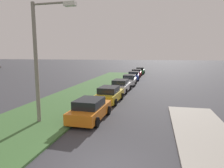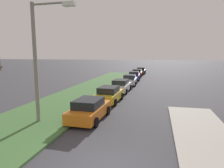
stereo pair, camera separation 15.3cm
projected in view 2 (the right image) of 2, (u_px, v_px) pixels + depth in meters
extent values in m
cube|color=#3D6633|center=(67.00, 102.00, 18.52)|extent=(60.00, 6.00, 0.12)
cube|color=orange|center=(90.00, 111.00, 13.64)|extent=(4.36, 1.95, 0.70)
cube|color=black|center=(88.00, 103.00, 13.36)|extent=(2.25, 1.68, 0.55)
cylinder|color=black|center=(85.00, 109.00, 15.20)|extent=(0.65, 0.24, 0.64)
cylinder|color=black|center=(108.00, 110.00, 14.74)|extent=(0.65, 0.24, 0.64)
cylinder|color=black|center=(69.00, 120.00, 12.62)|extent=(0.65, 0.24, 0.64)
cylinder|color=black|center=(96.00, 122.00, 12.16)|extent=(0.65, 0.24, 0.64)
cube|color=gold|center=(109.00, 96.00, 18.66)|extent=(4.37, 1.99, 0.70)
cube|color=black|center=(109.00, 90.00, 18.37)|extent=(2.27, 1.69, 0.55)
cylinder|color=black|center=(104.00, 95.00, 20.22)|extent=(0.65, 0.25, 0.64)
cylinder|color=black|center=(122.00, 96.00, 19.75)|extent=(0.65, 0.25, 0.64)
cylinder|color=black|center=(95.00, 101.00, 17.64)|extent=(0.65, 0.25, 0.64)
cylinder|color=black|center=(115.00, 102.00, 17.17)|extent=(0.65, 0.25, 0.64)
cube|color=silver|center=(121.00, 87.00, 23.74)|extent=(4.36, 1.95, 0.70)
cube|color=black|center=(121.00, 82.00, 23.46)|extent=(2.25, 1.67, 0.55)
cylinder|color=black|center=(116.00, 87.00, 25.30)|extent=(0.65, 0.24, 0.64)
cylinder|color=black|center=(130.00, 88.00, 24.84)|extent=(0.65, 0.24, 0.64)
cylinder|color=black|center=(111.00, 91.00, 22.72)|extent=(0.65, 0.24, 0.64)
cylinder|color=black|center=(126.00, 91.00, 22.26)|extent=(0.65, 0.24, 0.64)
cube|color=#B2B5BA|center=(130.00, 81.00, 29.34)|extent=(4.34, 1.90, 0.70)
cube|color=black|center=(130.00, 77.00, 29.05)|extent=(2.24, 1.65, 0.55)
cylinder|color=black|center=(125.00, 81.00, 30.86)|extent=(0.65, 0.24, 0.64)
cylinder|color=black|center=(137.00, 81.00, 30.51)|extent=(0.65, 0.24, 0.64)
cylinder|color=black|center=(122.00, 84.00, 28.24)|extent=(0.65, 0.24, 0.64)
cylinder|color=black|center=(135.00, 84.00, 27.89)|extent=(0.65, 0.24, 0.64)
cube|color=#23389E|center=(134.00, 77.00, 34.87)|extent=(4.39, 2.03, 0.70)
cube|color=black|center=(134.00, 73.00, 34.58)|extent=(2.28, 1.72, 0.55)
cylinder|color=black|center=(130.00, 77.00, 36.37)|extent=(0.65, 0.25, 0.64)
cylinder|color=black|center=(140.00, 77.00, 36.07)|extent=(0.65, 0.25, 0.64)
cylinder|color=black|center=(128.00, 79.00, 33.74)|extent=(0.65, 0.25, 0.64)
cylinder|color=black|center=(139.00, 79.00, 33.44)|extent=(0.65, 0.25, 0.64)
cube|color=red|center=(137.00, 74.00, 40.11)|extent=(4.31, 1.82, 0.70)
cube|color=black|center=(137.00, 71.00, 39.83)|extent=(2.21, 1.61, 0.55)
cylinder|color=black|center=(134.00, 74.00, 41.65)|extent=(0.64, 0.22, 0.64)
cylinder|color=black|center=(142.00, 74.00, 41.24)|extent=(0.64, 0.22, 0.64)
cylinder|color=black|center=(132.00, 75.00, 39.05)|extent=(0.64, 0.22, 0.64)
cylinder|color=black|center=(141.00, 76.00, 38.64)|extent=(0.64, 0.22, 0.64)
cube|color=#1E6B38|center=(141.00, 71.00, 45.77)|extent=(4.31, 1.82, 0.70)
cube|color=black|center=(141.00, 69.00, 45.48)|extent=(2.21, 1.61, 0.55)
cylinder|color=black|center=(138.00, 72.00, 47.30)|extent=(0.64, 0.22, 0.64)
cylinder|color=black|center=(145.00, 72.00, 46.91)|extent=(0.64, 0.22, 0.64)
cylinder|color=black|center=(137.00, 73.00, 44.69)|extent=(0.64, 0.22, 0.64)
cylinder|color=black|center=(145.00, 73.00, 44.31)|extent=(0.64, 0.22, 0.64)
cylinder|color=gray|center=(36.00, 65.00, 12.49)|extent=(0.24, 0.24, 7.50)
cylinder|color=gray|center=(50.00, 3.00, 11.67)|extent=(0.18, 2.40, 0.12)
cube|color=silver|center=(69.00, 4.00, 11.39)|extent=(0.38, 0.71, 0.24)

